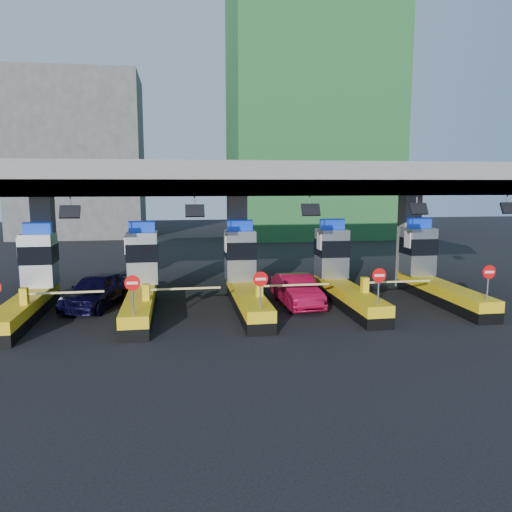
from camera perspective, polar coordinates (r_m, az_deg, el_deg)
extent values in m
plane|color=black|center=(24.88, -1.28, -5.73)|extent=(120.00, 120.00, 0.00)
cube|color=slate|center=(27.12, -2.20, 8.75)|extent=(28.00, 12.00, 1.50)
cube|color=#4C4C49|center=(21.47, -0.33, 7.81)|extent=(28.00, 0.60, 0.70)
cube|color=slate|center=(27.93, -22.98, 0.89)|extent=(1.00, 1.00, 5.50)
cube|color=slate|center=(27.31, -2.16, 1.39)|extent=(1.00, 1.00, 5.50)
cube|color=slate|center=(30.20, 17.03, 1.69)|extent=(1.00, 1.00, 5.50)
cylinder|color=slate|center=(21.64, -20.46, 5.70)|extent=(0.06, 0.06, 0.50)
cube|color=black|center=(21.46, -20.51, 4.75)|extent=(0.80, 0.38, 0.54)
cylinder|color=slate|center=(21.24, -7.04, 6.12)|extent=(0.06, 0.06, 0.50)
cube|color=black|center=(21.06, -7.00, 5.15)|extent=(0.80, 0.38, 0.54)
cylinder|color=slate|center=(22.01, 6.16, 6.21)|extent=(0.06, 0.06, 0.50)
cube|color=black|center=(21.83, 6.28, 5.27)|extent=(0.80, 0.38, 0.54)
cylinder|color=slate|center=(23.82, 17.91, 6.02)|extent=(0.06, 0.06, 0.50)
cube|color=black|center=(23.66, 18.09, 5.15)|extent=(0.80, 0.38, 0.54)
cylinder|color=slate|center=(26.17, 26.76, 5.70)|extent=(0.06, 0.06, 0.50)
cube|color=black|center=(26.02, 26.97, 4.91)|extent=(0.80, 0.38, 0.54)
cube|color=black|center=(24.56, -24.85, -6.10)|extent=(1.20, 8.00, 0.50)
cube|color=#E5B70C|center=(24.45, -24.92, -4.97)|extent=(1.20, 8.00, 0.50)
cube|color=#9EA3A8|center=(26.83, -23.53, -0.39)|extent=(1.50, 1.50, 2.60)
cube|color=black|center=(26.77, -23.57, 0.24)|extent=(1.56, 1.56, 0.90)
cube|color=#0C2DBF|center=(26.66, -23.72, 2.97)|extent=(1.30, 0.35, 0.55)
cube|color=white|center=(26.67, -25.44, 0.96)|extent=(0.06, 0.70, 0.90)
cube|color=#E5B70C|center=(23.10, -24.97, -4.19)|extent=(0.30, 0.35, 0.70)
cube|color=white|center=(22.68, -20.97, -3.92)|extent=(3.20, 0.08, 0.08)
cube|color=black|center=(23.69, -13.07, -6.05)|extent=(1.20, 8.00, 0.50)
cube|color=#E5B70C|center=(23.58, -13.11, -4.87)|extent=(1.20, 8.00, 0.50)
cube|color=#9EA3A8|center=(26.04, -12.81, -0.15)|extent=(1.50, 1.50, 2.60)
cube|color=black|center=(25.98, -12.84, 0.50)|extent=(1.56, 1.56, 0.90)
cube|color=#0C2DBF|center=(25.86, -12.93, 3.31)|extent=(1.30, 0.35, 0.55)
cube|color=white|center=(25.72, -14.68, 1.25)|extent=(0.06, 0.70, 0.90)
cylinder|color=slate|center=(19.88, -13.89, -4.69)|extent=(0.07, 0.07, 1.30)
cylinder|color=red|center=(19.72, -13.95, -3.01)|extent=(0.60, 0.04, 0.60)
cube|color=white|center=(19.70, -13.96, -3.02)|extent=(0.42, 0.02, 0.10)
cube|color=#E5B70C|center=(22.25, -12.47, -4.05)|extent=(0.30, 0.35, 0.70)
cube|color=white|center=(22.19, -8.21, -3.71)|extent=(3.20, 0.08, 0.08)
cube|color=black|center=(23.86, -0.95, -5.73)|extent=(1.20, 8.00, 0.50)
cube|color=#E5B70C|center=(23.75, -0.95, -4.56)|extent=(1.20, 8.00, 0.50)
cube|color=#9EA3A8|center=(26.19, -1.83, 0.10)|extent=(1.50, 1.50, 2.60)
cube|color=black|center=(26.13, -1.83, 0.75)|extent=(1.56, 1.56, 0.90)
cube|color=#0C2DBF|center=(26.01, -1.85, 3.55)|extent=(1.30, 0.35, 0.55)
cube|color=white|center=(25.72, -3.52, 1.51)|extent=(0.06, 0.70, 0.90)
cylinder|color=slate|center=(20.08, 0.52, -4.31)|extent=(0.07, 0.07, 1.30)
cylinder|color=red|center=(19.93, 0.54, -2.65)|extent=(0.60, 0.04, 0.60)
cube|color=white|center=(19.90, 0.55, -2.66)|extent=(0.42, 0.02, 0.10)
cube|color=#E5B70C|center=(22.51, 0.37, -3.71)|extent=(0.30, 0.35, 0.70)
cube|color=white|center=(22.82, 4.47, -3.31)|extent=(3.20, 0.08, 0.08)
cube|color=black|center=(25.05, 10.49, -5.19)|extent=(1.20, 8.00, 0.50)
cube|color=#E5B70C|center=(24.94, 10.53, -4.07)|extent=(1.20, 8.00, 0.50)
cube|color=#9EA3A8|center=(27.28, 8.64, 0.34)|extent=(1.50, 1.50, 2.60)
cube|color=black|center=(27.22, 8.67, 0.96)|extent=(1.56, 1.56, 0.90)
cube|color=#0C2DBF|center=(27.11, 8.71, 3.65)|extent=(1.30, 0.35, 0.55)
cube|color=white|center=(26.67, 7.23, 1.70)|extent=(0.06, 0.70, 0.90)
cylinder|color=slate|center=(21.48, 13.82, -3.72)|extent=(0.07, 0.07, 1.30)
cylinder|color=red|center=(21.33, 13.90, -2.16)|extent=(0.60, 0.04, 0.60)
cube|color=white|center=(21.31, 13.93, -2.17)|extent=(0.42, 0.02, 0.10)
cube|color=#E5B70C|center=(23.84, 12.33, -3.22)|extent=(0.30, 0.35, 0.70)
cube|color=white|center=(24.47, 15.94, -2.82)|extent=(3.20, 0.08, 0.08)
cube|color=black|center=(27.12, 20.53, -4.55)|extent=(1.20, 8.00, 0.50)
cube|color=#E5B70C|center=(27.02, 20.58, -3.52)|extent=(1.20, 8.00, 0.50)
cube|color=#9EA3A8|center=(29.19, 18.03, 0.54)|extent=(1.50, 1.50, 2.60)
cube|color=black|center=(29.14, 18.07, 1.12)|extent=(1.56, 1.56, 0.90)
cube|color=#0C2DBF|center=(29.03, 18.17, 3.63)|extent=(1.30, 0.35, 0.55)
cube|color=white|center=(28.48, 16.93, 1.83)|extent=(0.06, 0.70, 0.90)
cylinder|color=slate|center=(23.86, 24.96, -3.07)|extent=(0.07, 0.07, 1.30)
cylinder|color=red|center=(23.73, 25.09, -1.67)|extent=(0.60, 0.04, 0.60)
cube|color=white|center=(23.71, 25.12, -1.68)|extent=(0.42, 0.02, 0.10)
cube|color=#E5B70C|center=(26.07, 22.62, -2.69)|extent=(0.30, 0.35, 0.70)
cube|color=white|center=(26.96, 25.62, -2.32)|extent=(3.20, 0.08, 0.08)
cube|color=#1E5926|center=(58.51, 6.32, 16.08)|extent=(18.00, 12.00, 28.00)
cube|color=#4C4C49|center=(60.93, -19.62, 10.62)|extent=(14.00, 10.00, 18.00)
imported|color=black|center=(25.73, -17.68, -3.72)|extent=(3.48, 5.36, 1.70)
imported|color=#A00C2E|center=(24.91, 4.68, -3.94)|extent=(1.85, 4.71, 1.53)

